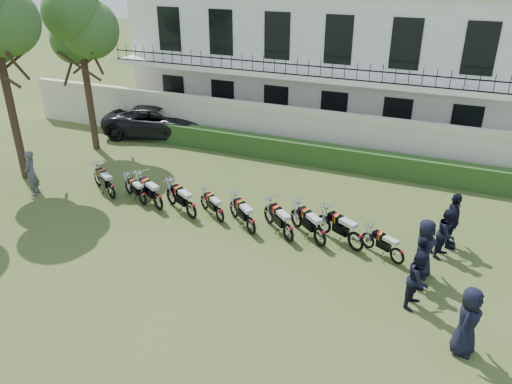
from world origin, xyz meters
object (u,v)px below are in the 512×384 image
officer_0 (468,321)px  officer_5 (453,221)px  motorcycle_2 (158,198)px  officer_2 (420,263)px  motorcycle_3 (191,206)px  motorcycle_8 (356,237)px  officer_3 (424,248)px  motorcycle_5 (251,222)px  tree_west_near (79,23)px  suv (160,121)px  officer_1 (419,279)px  motorcycle_9 (398,252)px  motorcycle_1 (142,195)px  motorcycle_7 (320,233)px  motorcycle_4 (220,211)px  inspector (31,173)px  officer_4 (447,233)px  motorcycle_0 (111,187)px  motorcycle_6 (288,229)px

officer_0 → officer_5: size_ratio=0.95×
motorcycle_2 → officer_2: officer_2 is taller
motorcycle_3 → motorcycle_8: bearing=-59.2°
motorcycle_8 → officer_3: 2.19m
motorcycle_5 → officer_2: size_ratio=0.97×
motorcycle_3 → officer_2: (7.98, -1.02, 0.29)m
tree_west_near → officer_5: size_ratio=4.14×
officer_3 → motorcycle_3: bearing=103.2°
motorcycle_3 → suv: suv is taller
motorcycle_5 → officer_2: bearing=-58.5°
motorcycle_5 → motorcycle_3: bearing=126.2°
officer_5 → officer_3: bearing=158.7°
officer_1 → motorcycle_9: bearing=37.8°
motorcycle_8 → suv: 13.96m
officer_0 → officer_2: 2.58m
motorcycle_1 → motorcycle_5: size_ratio=1.00×
motorcycle_8 → officer_0: size_ratio=1.04×
motorcycle_7 → motorcycle_5: bearing=133.0°
officer_5 → motorcycle_4: bearing=97.9°
motorcycle_7 → officer_1: officer_1 is taller
motorcycle_8 → inspector: bearing=123.3°
officer_2 → officer_4: bearing=-22.7°
motorcycle_2 → officer_5: size_ratio=0.99×
motorcycle_0 → tree_west_near: bearing=74.6°
motorcycle_3 → motorcycle_5: 2.41m
motorcycle_1 → motorcycle_2: 0.79m
motorcycle_3 → officer_3: officer_3 is taller
suv → officer_1: bearing=-137.5°
officer_2 → officer_5: 2.77m
officer_3 → motorcycle_0: bearing=103.0°
motorcycle_2 → motorcycle_5: 3.88m
motorcycle_0 → inspector: (-3.09, -0.85, 0.40)m
motorcycle_1 → inspector: inspector is taller
officer_1 → motorcycle_3: bearing=91.5°
officer_1 → tree_west_near: bearing=82.8°
tree_west_near → suv: 6.13m
motorcycle_0 → officer_2: officer_2 is taller
tree_west_near → motorcycle_1: bearing=-37.1°
motorcycle_7 → officer_2: size_ratio=1.04×
motorcycle_0 → officer_2: 11.70m
officer_1 → motorcycle_1: bearing=93.0°
officer_3 → officer_4: (0.55, 1.39, -0.11)m
motorcycle_9 → officer_3: officer_3 is taller
motorcycle_8 → suv: (-11.96, 7.19, 0.26)m
motorcycle_1 → officer_4: size_ratio=0.98×
motorcycle_0 → motorcycle_8: (9.56, -0.03, 0.01)m
officer_2 → motorcycle_6: bearing=70.9°
motorcycle_1 → officer_4: 10.82m
tree_west_near → motorcycle_0: tree_west_near is taller
officer_1 → officer_5: size_ratio=0.88×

